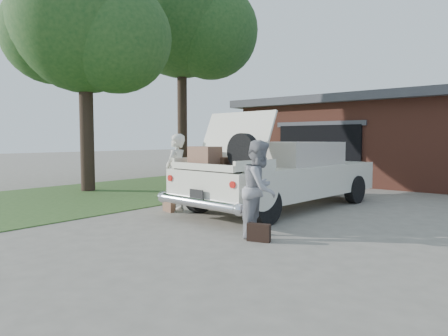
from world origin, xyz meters
The scene contains 10 objects.
ground centered at (0.00, 0.00, 0.00)m, with size 90.00×90.00×0.00m, color gray.
grass_strip centered at (-5.50, 3.00, 0.01)m, with size 6.00×16.00×0.02m, color #2D4C1E.
house centered at (0.98, 11.47, 1.67)m, with size 12.80×7.80×3.30m.
tree_left centered at (-6.42, 1.55, 5.20)m, with size 5.25×4.56×7.72m.
tree_back centered at (-7.86, 7.32, 6.93)m, with size 6.38×5.55×10.02m.
sedan centered at (0.04, 2.78, 0.84)m, with size 2.68×5.86×2.27m.
woman_left centered at (-1.60, 0.80, 0.90)m, with size 0.66×0.43×1.81m, color beige.
woman_right centered at (1.27, 0.02, 0.83)m, with size 0.81×0.63×1.67m, color gray.
suitcase_left centered at (-1.70, 0.66, 0.15)m, with size 0.39×0.13×0.30m, color brown.
suitcase_right centered at (1.46, -0.28, 0.15)m, with size 0.38×0.12×0.30m, color black.
Camera 1 is at (5.10, -5.65, 1.68)m, focal length 32.00 mm.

